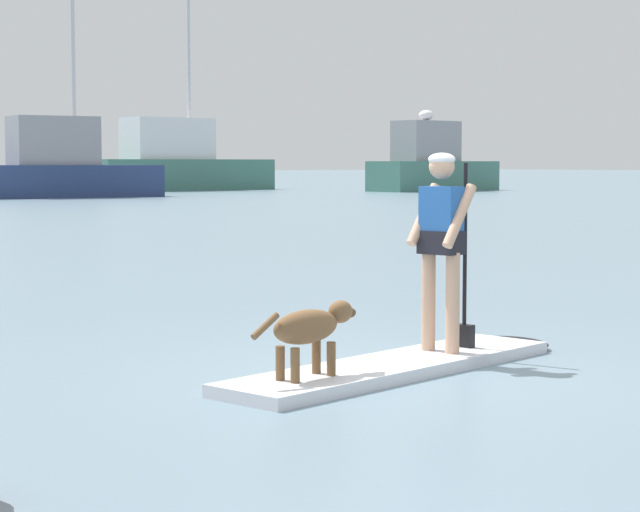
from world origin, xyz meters
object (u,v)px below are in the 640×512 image
(dog, at_px, (310,328))
(moored_boat_far_port, at_px, (431,165))
(moored_boat_starboard, at_px, (177,163))
(person_paddler, at_px, (442,237))
(moored_boat_far_starboard, at_px, (62,167))
(paddleboard, at_px, (410,363))

(dog, xyz_separation_m, moored_boat_far_port, (42.80, 46.16, 1.08))
(moored_boat_starboard, bearing_deg, person_paddler, -117.82)
(moored_boat_far_port, bearing_deg, moored_boat_starboard, 138.87)
(dog, xyz_separation_m, moored_boat_far_starboard, (19.49, 47.19, 0.99))
(person_paddler, relative_size, dog, 1.52)
(paddleboard, distance_m, dog, 1.30)
(person_paddler, distance_m, dog, 1.77)
(paddleboard, bearing_deg, person_paddler, 10.96)
(paddleboard, xyz_separation_m, moored_boat_starboard, (29.97, 56.08, 1.59))
(paddleboard, height_order, person_paddler, person_paddler)
(paddleboard, relative_size, person_paddler, 2.25)
(person_paddler, height_order, moored_boat_far_port, moored_boat_far_port)
(person_paddler, height_order, moored_boat_far_starboard, moored_boat_far_starboard)
(moored_boat_far_port, bearing_deg, dog, -132.84)
(moored_boat_far_starboard, bearing_deg, person_paddler, -110.86)
(person_paddler, xyz_separation_m, moored_boat_starboard, (29.55, 56.00, 0.55))
(moored_boat_starboard, bearing_deg, paddleboard, -118.12)
(moored_boat_far_starboard, bearing_deg, dog, -112.44)
(paddleboard, distance_m, person_paddler, 1.13)
(paddleboard, bearing_deg, moored_boat_far_port, 47.83)
(person_paddler, relative_size, moored_boat_far_starboard, 0.18)
(moored_boat_starboard, distance_m, moored_boat_far_port, 15.44)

